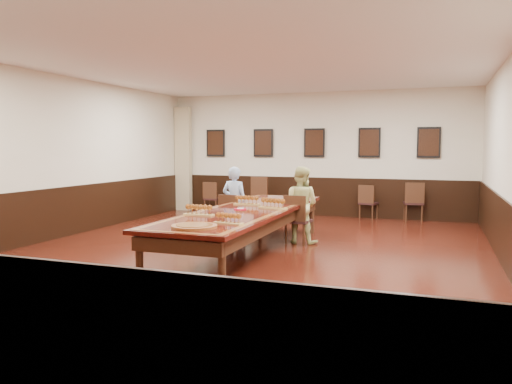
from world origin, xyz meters
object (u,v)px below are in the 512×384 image
at_px(spare_chair_b, 263,196).
at_px(person_woman, 300,205).
at_px(chair_man, 233,217).
at_px(spare_chair_d, 413,202).
at_px(person_man, 235,203).
at_px(conference_table, 246,218).
at_px(spare_chair_a, 213,198).
at_px(chair_woman, 298,219).
at_px(carved_platter, 194,226).
at_px(spare_chair_c, 369,202).

xyz_separation_m(spare_chair_b, person_woman, (1.87, -3.29, 0.20)).
relative_size(chair_man, spare_chair_d, 0.94).
height_order(person_man, person_woman, person_woman).
bearing_deg(conference_table, spare_chair_a, 121.03).
bearing_deg(chair_woman, person_man, 1.91).
bearing_deg(chair_woman, chair_man, 5.98).
distance_m(spare_chair_d, person_man, 4.81).
relative_size(chair_man, conference_table, 0.18).
xyz_separation_m(spare_chair_a, carved_platter, (2.75, -6.49, 0.35)).
xyz_separation_m(spare_chair_b, spare_chair_c, (2.67, 0.28, -0.09)).
bearing_deg(spare_chair_a, person_woman, 133.44).
height_order(conference_table, carved_platter, carved_platter).
bearing_deg(spare_chair_d, person_man, 38.09).
relative_size(chair_man, spare_chair_a, 1.04).
bearing_deg(person_man, spare_chair_a, -54.65).
bearing_deg(spare_chair_a, spare_chair_c, -177.58).
bearing_deg(spare_chair_b, person_woman, 129.57).
distance_m(spare_chair_b, person_man, 3.32).
bearing_deg(spare_chair_a, conference_table, 118.92).
distance_m(spare_chair_b, spare_chair_c, 2.69).
height_order(spare_chair_d, person_man, person_man).
height_order(spare_chair_a, person_man, person_man).
relative_size(spare_chair_b, spare_chair_c, 1.20).
bearing_deg(spare_chair_b, chair_woman, 128.71).
bearing_deg(conference_table, chair_woman, 61.29).
xyz_separation_m(chair_woman, spare_chair_c, (0.82, 3.67, -0.03)).
xyz_separation_m(spare_chair_a, conference_table, (2.68, -4.46, 0.18)).
xyz_separation_m(chair_woman, carved_platter, (-0.55, -3.15, 0.31)).
distance_m(spare_chair_c, spare_chair_d, 1.06).
xyz_separation_m(chair_man, spare_chair_b, (-0.53, 3.37, 0.07)).
distance_m(chair_woman, person_woman, 0.28).
height_order(spare_chair_a, spare_chair_b, spare_chair_b).
bearing_deg(chair_woman, spare_chair_d, -110.15).
distance_m(spare_chair_a, person_man, 3.79).
height_order(spare_chair_d, conference_table, spare_chair_d).
bearing_deg(person_woman, spare_chair_a, -37.70).
xyz_separation_m(chair_woman, person_woman, (0.01, 0.10, 0.26)).
bearing_deg(conference_table, spare_chair_d, 62.67).
bearing_deg(carved_platter, spare_chair_b, 101.33).
xyz_separation_m(conference_table, carved_platter, (0.07, -2.03, 0.16)).
relative_size(chair_woman, conference_table, 0.18).
xyz_separation_m(chair_man, conference_table, (0.72, -1.14, 0.17)).
xyz_separation_m(spare_chair_a, person_man, (1.97, -3.23, 0.28)).
bearing_deg(person_woman, spare_chair_b, -53.67).
bearing_deg(spare_chair_b, chair_man, 108.90).
relative_size(spare_chair_d, person_man, 0.67).
distance_m(chair_woman, spare_chair_c, 3.76).
xyz_separation_m(spare_chair_b, conference_table, (1.24, -4.51, 0.10)).
relative_size(spare_chair_c, conference_table, 0.17).
distance_m(conference_table, carved_platter, 2.04).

